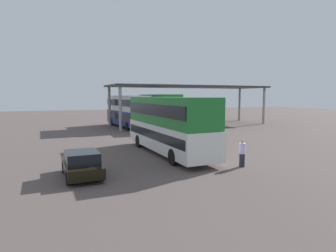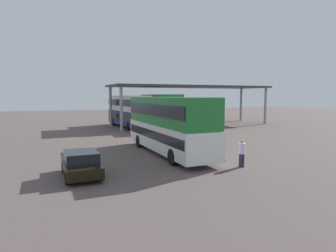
# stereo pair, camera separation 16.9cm
# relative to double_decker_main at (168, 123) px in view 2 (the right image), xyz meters

# --- Properties ---
(ground_plane) EXTENTS (140.00, 140.00, 0.00)m
(ground_plane) POSITION_rel_double_decker_main_xyz_m (0.40, -3.34, -2.23)
(ground_plane) COLOR #584B48
(double_decker_main) EXTENTS (3.02, 10.78, 4.06)m
(double_decker_main) POSITION_rel_double_decker_main_xyz_m (0.00, 0.00, 0.00)
(double_decker_main) COLOR silver
(double_decker_main) RESTS_ON ground_plane
(parked_hatchback) EXTENTS (1.91, 3.72, 1.35)m
(parked_hatchback) POSITION_rel_double_decker_main_xyz_m (-6.27, -4.01, -1.56)
(parked_hatchback) COLOR black
(parked_hatchback) RESTS_ON ground_plane
(double_decker_near_canopy) EXTENTS (3.64, 10.54, 4.16)m
(double_decker_near_canopy) POSITION_rel_double_decker_main_xyz_m (1.22, 17.99, 0.05)
(double_decker_near_canopy) COLOR navy
(double_decker_near_canopy) RESTS_ON ground_plane
(double_decker_mid_row) EXTENTS (2.57, 10.23, 4.30)m
(double_decker_mid_row) POSITION_rel_double_decker_main_xyz_m (5.05, 16.38, 0.12)
(double_decker_mid_row) COLOR silver
(double_decker_mid_row) RESTS_ON ground_plane
(depot_canopy) EXTENTS (23.24, 8.12, 5.54)m
(depot_canopy) POSITION_rel_double_decker_main_xyz_m (10.22, 17.74, 3.00)
(depot_canopy) COLOR #33353A
(depot_canopy) RESTS_ON ground_plane
(pedestrian_waiting) EXTENTS (0.38, 0.38, 1.63)m
(pedestrian_waiting) POSITION_rel_double_decker_main_xyz_m (2.66, -5.19, -1.42)
(pedestrian_waiting) COLOR #262633
(pedestrian_waiting) RESTS_ON ground_plane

